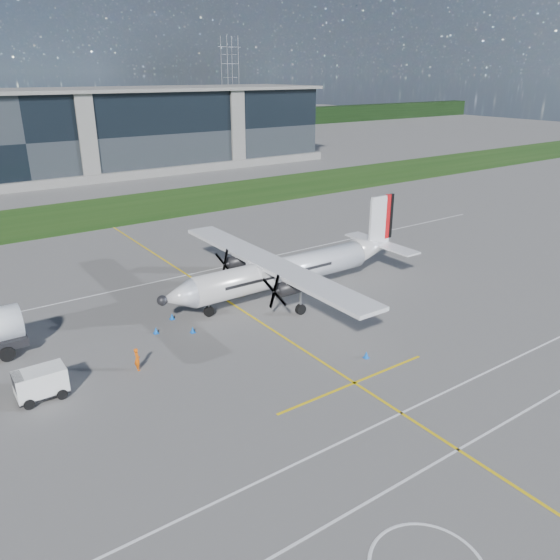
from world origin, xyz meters
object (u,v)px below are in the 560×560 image
at_px(pylon_east, 230,82).
at_px(safety_cone_fwd, 156,330).
at_px(safety_cone_nose_stbd, 172,316).
at_px(ground_crew_person, 137,358).
at_px(baggage_tug, 41,384).
at_px(safety_cone_portwing, 366,355).
at_px(safety_cone_nose_port, 193,330).
at_px(turboprop_aircraft, 291,254).

relative_size(pylon_east, safety_cone_fwd, 60.00).
height_order(safety_cone_nose_stbd, safety_cone_fwd, same).
bearing_deg(pylon_east, safety_cone_fwd, -122.20).
xyz_separation_m(ground_crew_person, safety_cone_fwd, (3.11, 4.38, -0.66)).
bearing_deg(safety_cone_nose_stbd, safety_cone_fwd, -141.66).
bearing_deg(baggage_tug, safety_cone_portwing, -21.48).
height_order(baggage_tug, safety_cone_nose_port, baggage_tug).
xyz_separation_m(pylon_east, ground_crew_person, (-92.65, -146.54, -14.09)).
xyz_separation_m(baggage_tug, safety_cone_fwd, (9.07, 4.21, -0.68)).
bearing_deg(safety_cone_nose_stbd, safety_cone_nose_port, -84.90).
xyz_separation_m(safety_cone_portwing, safety_cone_fwd, (-10.39, 11.87, 0.00)).
height_order(pylon_east, safety_cone_nose_port, pylon_east).
xyz_separation_m(baggage_tug, safety_cone_nose_port, (11.41, 2.73, -0.68)).
xyz_separation_m(pylon_east, safety_cone_nose_stbd, (-87.47, -140.53, -14.75)).
bearing_deg(turboprop_aircraft, pylon_east, 61.59).
bearing_deg(safety_cone_nose_port, safety_cone_fwd, 147.79).
bearing_deg(safety_cone_portwing, turboprop_aircraft, 78.67).
distance_m(pylon_east, safety_cone_nose_stbd, 166.19).
xyz_separation_m(safety_cone_portwing, safety_cone_nose_port, (-8.06, 10.39, 0.00)).
relative_size(turboprop_aircraft, baggage_tug, 8.11).
height_order(safety_cone_nose_stbd, safety_cone_nose_port, same).
relative_size(ground_crew_person, safety_cone_portwing, 3.64).
bearing_deg(safety_cone_fwd, turboprop_aircraft, 1.85).
bearing_deg(safety_cone_nose_port, safety_cone_portwing, -52.22).
xyz_separation_m(baggage_tug, safety_cone_portwing, (19.46, -7.66, -0.68)).
bearing_deg(ground_crew_person, safety_cone_nose_stbd, -35.00).
height_order(ground_crew_person, safety_cone_fwd, ground_crew_person).
bearing_deg(safety_cone_nose_port, safety_cone_nose_stbd, 95.10).
xyz_separation_m(pylon_east, safety_cone_nose_port, (-87.19, -143.64, -14.75)).
xyz_separation_m(turboprop_aircraft, ground_crew_person, (-15.97, -4.79, -2.88)).
xyz_separation_m(safety_cone_nose_stbd, safety_cone_fwd, (-2.06, -1.63, 0.00)).
distance_m(pylon_east, ground_crew_person, 173.94).
height_order(ground_crew_person, safety_cone_portwing, ground_crew_person).
height_order(turboprop_aircraft, safety_cone_nose_stbd, turboprop_aircraft).
bearing_deg(ground_crew_person, turboprop_aircraft, -67.55).
relative_size(pylon_east, turboprop_aircraft, 1.19).
xyz_separation_m(ground_crew_person, safety_cone_portwing, (13.51, -7.49, -0.66)).
distance_m(turboprop_aircraft, safety_cone_nose_port, 11.26).
bearing_deg(pylon_east, baggage_tug, -123.97).
relative_size(baggage_tug, safety_cone_nose_port, 6.23).
xyz_separation_m(turboprop_aircraft, safety_cone_nose_stbd, (-10.79, 1.21, -3.54)).
height_order(turboprop_aircraft, safety_cone_fwd, turboprop_aircraft).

